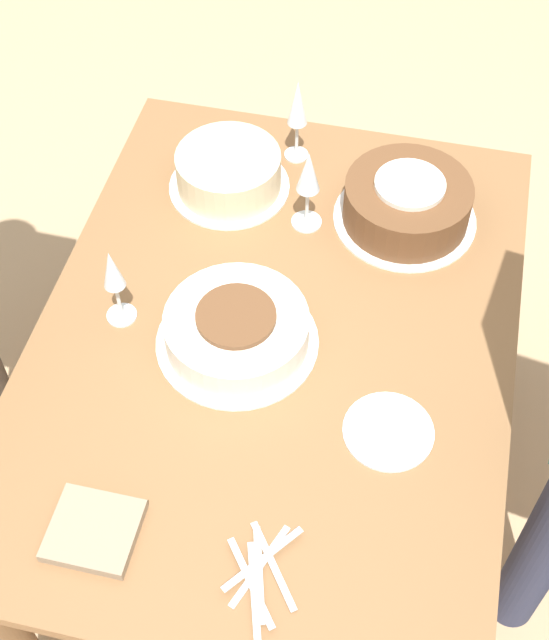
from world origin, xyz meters
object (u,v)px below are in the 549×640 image
Objects in this scene: cake_back_decorated at (229,172)px; wine_glass_far at (309,177)px; wine_glass_extra at (113,275)px; cake_front_chocolate at (407,203)px; wine_glass_near at (298,107)px; cake_center_white at (237,330)px.

cake_back_decorated is 0.23m from wine_glass_far.
wine_glass_extra is at bearing 137.17° from wine_glass_far.
wine_glass_extra is (-0.34, 0.32, -0.01)m from wine_glass_far.
wine_glass_far is at bearing -42.83° from wine_glass_extra.
wine_glass_far is (-0.07, -0.20, 0.09)m from cake_back_decorated.
cake_front_chocolate is 0.33m from wine_glass_near.
cake_center_white is 1.02× the size of cake_front_chocolate.
cake_center_white is 1.17× the size of cake_back_decorated.
cake_front_chocolate is (0.42, -0.28, 0.01)m from cake_center_white.
cake_back_decorated is 0.21m from wine_glass_near.
wine_glass_far is at bearing -11.27° from cake_center_white.
wine_glass_extra reaches higher than cake_front_chocolate.
wine_glass_extra is (-0.42, 0.12, 0.08)m from cake_back_decorated.
wine_glass_extra is at bearing 163.90° from cake_back_decorated.
cake_front_chocolate is 0.41m from cake_back_decorated.
wine_glass_near is at bearing 18.38° from wine_glass_far.
wine_glass_near reaches higher than wine_glass_far.
cake_center_white is at bearing -163.36° from cake_back_decorated.
wine_glass_extra is at bearing 155.90° from wine_glass_near.
cake_front_chocolate reaches higher than cake_back_decorated.
cake_center_white is at bearing 168.73° from wine_glass_far.
cake_front_chocolate is 1.65× the size of wine_glass_extra.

